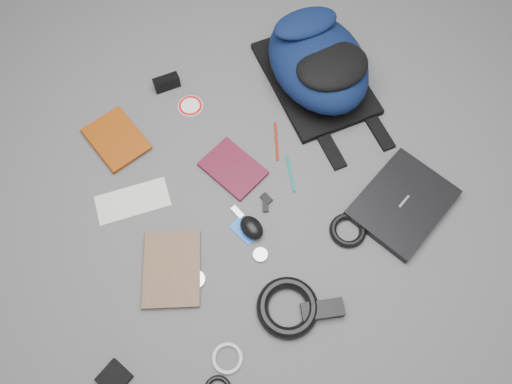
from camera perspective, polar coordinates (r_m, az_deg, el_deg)
name	(u,v)px	position (r m, az deg, el deg)	size (l,w,h in m)	color
ground	(256,194)	(1.68, 0.00, -0.28)	(4.00, 4.00, 0.00)	#4F4F51
backpack	(318,62)	(1.85, 7.09, 14.55)	(0.35, 0.51, 0.21)	black
laptop	(403,203)	(1.72, 16.43, -1.24)	(0.32, 0.25, 0.03)	black
textbook_red	(97,152)	(1.82, -17.76, 4.38)	(0.16, 0.22, 0.02)	#772E06
comic_book	(143,270)	(1.62, -12.78, -8.69)	(0.18, 0.25, 0.02)	#BC760D
envelope	(133,201)	(1.72, -13.91, -1.00)	(0.24, 0.11, 0.00)	silver
dvd_case	(233,169)	(1.71, -2.64, 2.69)	(0.14, 0.20, 0.02)	#3E0C18
compact_camera	(167,83)	(1.91, -10.17, 12.19)	(0.10, 0.03, 0.05)	black
sticker_disc	(190,106)	(1.87, -7.51, 9.73)	(0.09, 0.09, 0.00)	white
pen_teal	(291,174)	(1.71, 3.98, 2.11)	(0.01, 0.01, 0.14)	#0D7773
pen_red	(276,141)	(1.77, 2.33, 5.83)	(0.01, 0.01, 0.15)	#9D1F0C
id_badge	(245,230)	(1.63, -1.26, -4.35)	(0.06, 0.09, 0.00)	blue
usb_black	(265,205)	(1.66, 1.09, -1.45)	(0.02, 0.05, 0.01)	black
usb_silver	(237,212)	(1.65, -2.14, -2.32)	(0.02, 0.05, 0.01)	#B5B4B7
key_fob	(266,199)	(1.66, 1.20, -0.76)	(0.02, 0.04, 0.01)	black
mouse	(252,228)	(1.61, -0.51, -4.10)	(0.06, 0.09, 0.05)	black
headphone_left	(196,280)	(1.58, -6.88, -9.91)	(0.06, 0.06, 0.01)	silver
headphone_right	(260,255)	(1.60, 0.50, -7.19)	(0.05, 0.05, 0.01)	#A3A3A5
cable_coil	(348,230)	(1.64, 10.44, -4.33)	(0.12, 0.12, 0.02)	black
power_brick	(322,310)	(1.56, 7.59, -13.21)	(0.13, 0.05, 0.03)	black
power_cord_coil	(288,307)	(1.54, 3.63, -13.02)	(0.19, 0.19, 0.04)	black
pouch	(114,378)	(1.57, -15.91, -19.77)	(0.08, 0.08, 0.02)	black
white_cable_coil	(227,358)	(1.53, -3.30, -18.45)	(0.09, 0.09, 0.01)	beige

